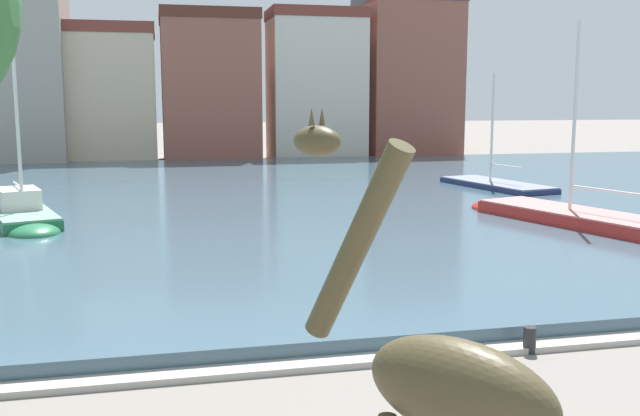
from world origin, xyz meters
name	(u,v)px	position (x,y,z in m)	size (l,w,h in m)	color
harbor_water	(271,198)	(0.00, 29.41, 0.19)	(83.88, 40.75, 0.38)	#3D5666
quay_edge_coping	(445,354)	(0.00, 8.79, 0.06)	(83.88, 0.50, 0.12)	#ADA89E
giraffe_statue	(444,396)	(-2.89, 2.06, 2.36)	(1.86, 2.36, 4.63)	#4C4228
sailboat_green	(23,219)	(-9.78, 23.52, 0.54)	(3.64, 6.70, 7.13)	#236B42
sailboat_navy	(488,187)	(11.17, 29.99, 0.35)	(3.61, 7.87, 5.99)	navy
sailboat_red	(564,220)	(9.08, 19.63, 0.44)	(4.79, 9.71, 7.38)	red
mooring_bollard	(530,340)	(1.62, 8.64, 0.25)	(0.24, 0.24, 0.50)	#232326
townhouse_end_terrace	(22,72)	(-14.33, 52.00, 6.71)	(6.24, 6.79, 13.39)	gray
townhouse_wide_warehouse	(100,94)	(-9.21, 53.07, 5.11)	(8.32, 6.77, 10.19)	#C6B293
townhouse_narrow_midrow	(209,87)	(-1.06, 53.03, 5.68)	(7.29, 7.28, 11.33)	#8E5142
townhouse_tall_gabled	(316,85)	(7.25, 52.61, 5.85)	(7.43, 5.19, 11.67)	beige
townhouse_corner_house	(406,77)	(15.53, 54.80, 6.65)	(7.68, 7.76, 13.26)	#8E5142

